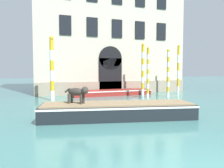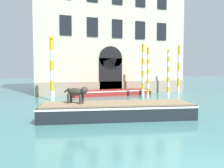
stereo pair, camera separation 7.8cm
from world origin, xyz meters
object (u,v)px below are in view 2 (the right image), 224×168
at_px(boat_foreground, 117,110).
at_px(boat_moored_near_palazzo, 112,92).
at_px(mooring_pole_1, 168,73).
at_px(mooring_pole_4, 179,69).
at_px(dog_on_deck, 77,92).
at_px(mooring_pole_2, 143,69).
at_px(mooring_pole_3, 52,68).
at_px(mooring_pole_0, 148,73).

distance_m(boat_foreground, boat_moored_near_palazzo, 9.10).
bearing_deg(boat_moored_near_palazzo, boat_foreground, -110.10).
xyz_separation_m(mooring_pole_1, mooring_pole_4, (2.05, 1.49, 0.29)).
height_order(dog_on_deck, boat_moored_near_palazzo, dog_on_deck).
distance_m(boat_foreground, mooring_pole_4, 11.64).
bearing_deg(mooring_pole_2, boat_foreground, -124.16).
height_order(dog_on_deck, mooring_pole_3, mooring_pole_3).
xyz_separation_m(dog_on_deck, mooring_pole_0, (6.36, 5.41, 0.77)).
xyz_separation_m(mooring_pole_0, mooring_pole_4, (4.02, 1.75, 0.26)).
bearing_deg(mooring_pole_3, boat_moored_near_palazzo, 20.64).
bearing_deg(boat_foreground, mooring_pole_1, 53.98).
relative_size(mooring_pole_1, mooring_pole_4, 0.87).
xyz_separation_m(boat_foreground, dog_on_deck, (-1.70, 0.37, 0.82)).
height_order(mooring_pole_0, mooring_pole_4, mooring_pole_4).
bearing_deg(mooring_pole_4, mooring_pole_1, -143.96).
distance_m(boat_foreground, mooring_pole_0, 7.60).
distance_m(dog_on_deck, mooring_pole_2, 10.08).
height_order(mooring_pole_1, mooring_pole_2, mooring_pole_2).
distance_m(mooring_pole_0, mooring_pole_1, 1.99).
xyz_separation_m(mooring_pole_0, mooring_pole_3, (-6.97, 0.97, 0.30)).
xyz_separation_m(mooring_pole_2, mooring_pole_4, (3.48, -0.12, -0.01)).
bearing_deg(mooring_pole_0, mooring_pole_4, 23.57).
bearing_deg(dog_on_deck, mooring_pole_2, 85.69).
relative_size(mooring_pole_0, mooring_pole_2, 0.88).
distance_m(mooring_pole_1, mooring_pole_3, 8.97).
height_order(dog_on_deck, mooring_pole_1, mooring_pole_1).
distance_m(mooring_pole_0, mooring_pole_2, 1.96).
bearing_deg(mooring_pole_2, mooring_pole_1, -48.26).
bearing_deg(mooring_pole_4, boat_moored_near_palazzo, 169.19).
bearing_deg(dog_on_deck, boat_foreground, 26.83).
relative_size(boat_foreground, mooring_pole_1, 1.82).
distance_m(dog_on_deck, mooring_pole_0, 8.39).
distance_m(dog_on_deck, boat_moored_near_palazzo, 9.47).
xyz_separation_m(boat_foreground, mooring_pole_0, (4.66, 5.79, 1.59)).
xyz_separation_m(dog_on_deck, mooring_pole_3, (-0.61, 6.38, 1.08)).
bearing_deg(dog_on_deck, mooring_pole_0, 79.54).
distance_m(dog_on_deck, mooring_pole_4, 12.65).
bearing_deg(mooring_pole_3, dog_on_deck, -84.52).
height_order(boat_moored_near_palazzo, mooring_pole_3, mooring_pole_3).
relative_size(boat_moored_near_palazzo, mooring_pole_0, 1.78).
bearing_deg(boat_foreground, mooring_pole_3, 120.51).
bearing_deg(mooring_pole_2, mooring_pole_3, -173.15).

